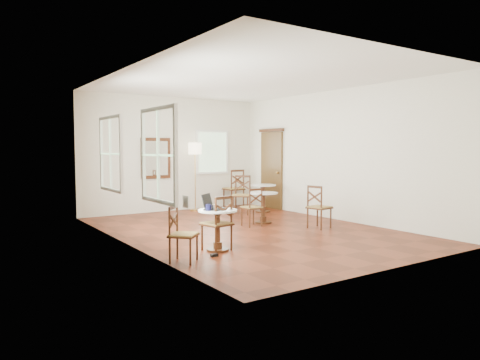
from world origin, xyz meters
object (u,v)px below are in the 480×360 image
(chair_near_a, at_px, (218,223))
(floor_lamp, at_px, (195,153))
(chair_back_a, at_px, (234,188))
(mouse, at_px, (216,210))
(chair_mid_b, at_px, (319,207))
(water_glass, at_px, (215,208))
(cafe_table_back, at_px, (263,195))
(navy_mug, at_px, (209,207))
(cafe_table_near, at_px, (218,225))
(cafe_table_mid, at_px, (263,204))
(laptop, at_px, (211,205))
(chair_near_b, at_px, (182,234))
(chair_mid_a, at_px, (252,207))
(chair_back_b, at_px, (242,195))
(power_adapter, at_px, (214,255))

(chair_near_a, bearing_deg, floor_lamp, -124.63)
(chair_back_a, xyz_separation_m, mouse, (-3.25, -4.45, 0.16))
(chair_mid_b, distance_m, chair_back_a, 3.80)
(chair_back_a, distance_m, water_glass, 5.55)
(cafe_table_back, distance_m, navy_mug, 4.69)
(mouse, bearing_deg, cafe_table_near, 33.59)
(cafe_table_mid, xyz_separation_m, chair_near_a, (-2.22, -1.75, 0.02))
(cafe_table_near, bearing_deg, cafe_table_mid, 38.19)
(cafe_table_near, relative_size, chair_mid_b, 0.75)
(navy_mug, bearing_deg, cafe_table_back, 42.66)
(chair_mid_b, height_order, laptop, laptop)
(cafe_table_mid, height_order, chair_near_b, chair_near_b)
(chair_near_b, height_order, chair_mid_a, chair_near_b)
(navy_mug, bearing_deg, laptop, 45.96)
(chair_mid_a, height_order, mouse, chair_mid_a)
(mouse, bearing_deg, floor_lamp, 50.72)
(chair_back_b, distance_m, laptop, 4.08)
(chair_mid_b, relative_size, water_glass, 8.67)
(chair_back_a, bearing_deg, floor_lamp, -0.07)
(cafe_table_mid, relative_size, chair_back_a, 0.64)
(cafe_table_mid, bearing_deg, laptop, -144.05)
(chair_back_a, bearing_deg, power_adapter, 54.41)
(laptop, bearing_deg, chair_mid_b, -28.35)
(chair_mid_a, distance_m, water_glass, 2.55)
(chair_near_b, height_order, floor_lamp, floor_lamp)
(chair_mid_b, distance_m, power_adapter, 3.19)
(cafe_table_near, xyz_separation_m, water_glass, (-0.11, -0.10, 0.31))
(cafe_table_back, xyz_separation_m, laptop, (-3.31, -3.04, 0.29))
(power_adapter, bearing_deg, cafe_table_back, 44.54)
(cafe_table_mid, xyz_separation_m, chair_back_a, (0.94, 2.61, 0.11))
(cafe_table_near, height_order, chair_back_a, chair_back_a)
(cafe_table_back, xyz_separation_m, chair_back_a, (-0.09, 1.23, 0.09))
(chair_back_b, bearing_deg, chair_mid_a, -73.04)
(cafe_table_back, relative_size, navy_mug, 5.50)
(chair_back_a, bearing_deg, chair_mid_b, 84.68)
(cafe_table_mid, distance_m, floor_lamp, 2.86)
(chair_back_a, xyz_separation_m, navy_mug, (-3.35, -4.40, 0.19))
(chair_back_a, distance_m, mouse, 5.51)
(chair_back_a, distance_m, laptop, 5.35)
(laptop, bearing_deg, chair_near_a, -93.05)
(chair_mid_a, relative_size, chair_back_a, 0.77)
(chair_near_a, relative_size, chair_near_b, 1.09)
(cafe_table_mid, bearing_deg, chair_near_b, -145.51)
(chair_near_a, height_order, chair_back_a, chair_back_a)
(chair_near_b, relative_size, chair_back_a, 0.77)
(chair_mid_a, bearing_deg, cafe_table_back, -132.03)
(mouse, distance_m, water_glass, 0.05)
(cafe_table_back, height_order, chair_near_b, chair_near_b)
(chair_back_a, relative_size, navy_mug, 8.16)
(chair_mid_a, distance_m, chair_mid_b, 1.39)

